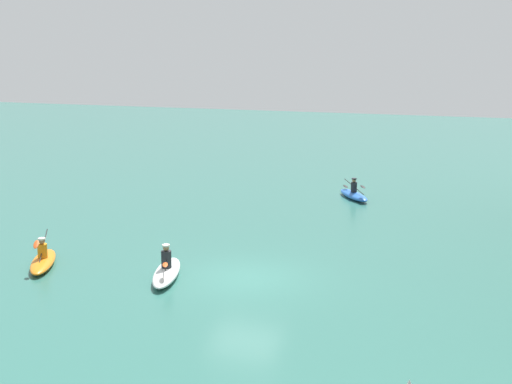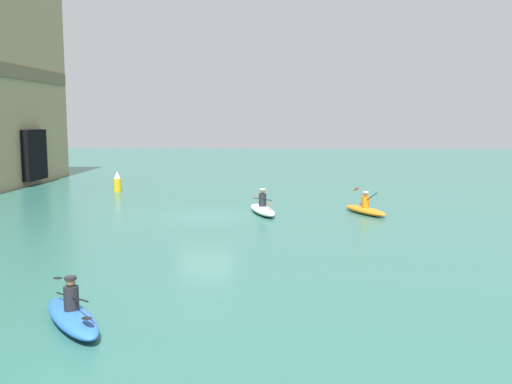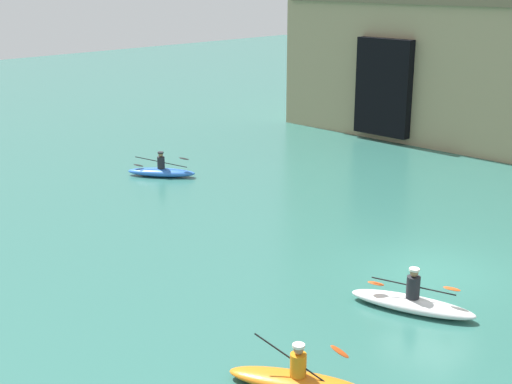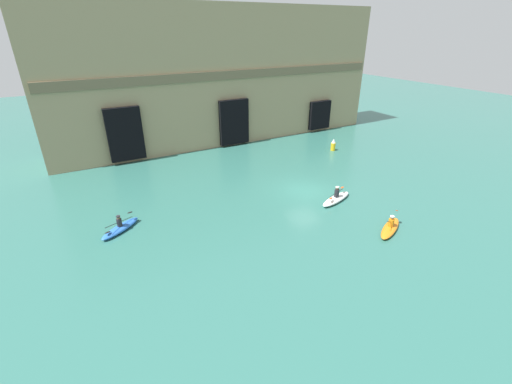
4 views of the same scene
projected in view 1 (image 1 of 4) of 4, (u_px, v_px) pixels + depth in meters
name	position (u px, v px, depth m)	size (l,w,h in m)	color
ground_plane	(246.00, 277.00, 24.71)	(120.00, 120.00, 0.00)	#2D665B
kayak_blue	(354.00, 194.00, 37.21)	(2.87, 2.35, 1.09)	blue
kayak_orange	(43.00, 260.00, 25.93)	(3.08, 2.07, 1.19)	orange
kayak_white	(167.00, 271.00, 24.62)	(3.38, 1.74, 1.19)	white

